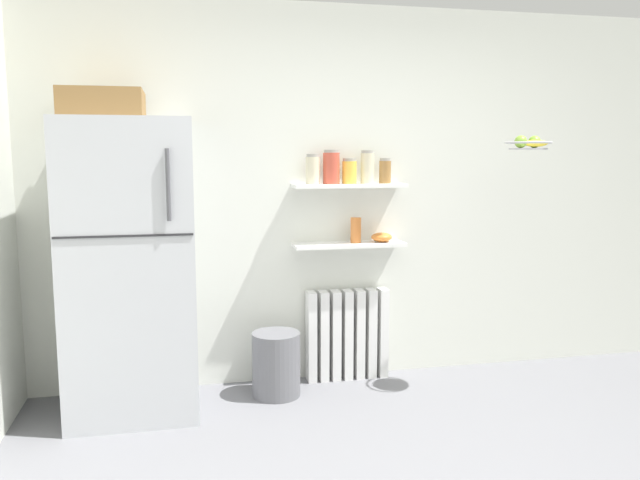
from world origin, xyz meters
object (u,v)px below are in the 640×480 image
object	(u,v)px
storage_jar_4	(385,171)
hanging_fruit_basket	(529,144)
storage_jar_3	(367,167)
shelf_bowl	(382,237)
refrigerator	(130,263)
radiator	(347,335)
storage_jar_1	(331,167)
trash_bin	(276,364)
vase	(356,230)
storage_jar_2	(349,171)
storage_jar_0	(313,169)

from	to	relation	value
storage_jar_4	hanging_fruit_basket	distance (m)	0.95
storage_jar_3	storage_jar_4	xyz separation A→B (m)	(0.13, 0.00, -0.03)
storage_jar_3	shelf_bowl	distance (m)	0.50
refrigerator	radiator	world-z (taller)	refrigerator
radiator	hanging_fruit_basket	distance (m)	1.78
storage_jar_1	storage_jar_4	world-z (taller)	storage_jar_1
trash_bin	shelf_bowl	bearing A→B (deg)	13.36
shelf_bowl	vase	bearing A→B (deg)	180.00
trash_bin	storage_jar_2	bearing A→B (deg)	18.82
radiator	storage_jar_2	bearing A→B (deg)	-90.00
storage_jar_0	storage_jar_3	bearing A→B (deg)	0.00
storage_jar_2	hanging_fruit_basket	distance (m)	1.18
storage_jar_2	shelf_bowl	bearing A→B (deg)	0.00
trash_bin	hanging_fruit_basket	world-z (taller)	hanging_fruit_basket
storage_jar_3	hanging_fruit_basket	bearing A→B (deg)	-25.91
refrigerator	storage_jar_3	bearing A→B (deg)	8.45
storage_jar_1	vase	bearing A→B (deg)	0.00
hanging_fruit_basket	refrigerator	bearing A→B (deg)	174.90
trash_bin	storage_jar_4	bearing A→B (deg)	13.07
storage_jar_3	shelf_bowl	size ratio (longest dim) A/B	1.55
storage_jar_4	trash_bin	size ratio (longest dim) A/B	0.41
shelf_bowl	hanging_fruit_basket	xyz separation A→B (m)	(0.83, -0.46, 0.64)
refrigerator	vase	distance (m)	1.52
radiator	storage_jar_1	distance (m)	1.19
hanging_fruit_basket	storage_jar_4	bearing A→B (deg)	150.68
vase	storage_jar_1	bearing A→B (deg)	180.00
refrigerator	storage_jar_0	world-z (taller)	refrigerator
radiator	storage_jar_4	world-z (taller)	storage_jar_4
vase	hanging_fruit_basket	distance (m)	1.26
radiator	hanging_fruit_basket	xyz separation A→B (m)	(1.07, -0.49, 1.34)
storage_jar_3	vase	bearing A→B (deg)	180.00
refrigerator	storage_jar_0	bearing A→B (deg)	11.10
radiator	storage_jar_4	xyz separation A→B (m)	(0.25, -0.03, 1.16)
storage_jar_3	trash_bin	bearing A→B (deg)	-164.56
storage_jar_3	vase	distance (m)	0.44
storage_jar_0	storage_jar_4	world-z (taller)	storage_jar_0
vase	storage_jar_3	bearing A→B (deg)	0.00
vase	hanging_fruit_basket	bearing A→B (deg)	-24.23
storage_jar_0	storage_jar_2	distance (m)	0.25
refrigerator	radiator	xyz separation A→B (m)	(1.44, 0.26, -0.62)
shelf_bowl	hanging_fruit_basket	size ratio (longest dim) A/B	0.49
vase	hanging_fruit_basket	world-z (taller)	hanging_fruit_basket
vase	shelf_bowl	distance (m)	0.19
storage_jar_4	trash_bin	xyz separation A→B (m)	(-0.80, -0.19, -1.26)
refrigerator	storage_jar_4	distance (m)	1.80
storage_jar_0	trash_bin	bearing A→B (deg)	-147.35
radiator	vase	bearing A→B (deg)	-29.88
storage_jar_4	vase	size ratio (longest dim) A/B	0.99
storage_jar_3	trash_bin	world-z (taller)	storage_jar_3
trash_bin	storage_jar_3	bearing A→B (deg)	15.44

